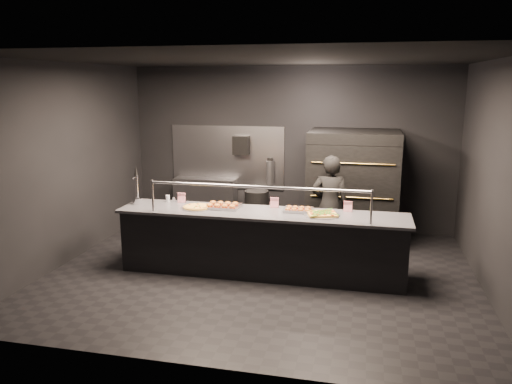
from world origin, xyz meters
TOP-DOWN VIEW (x-y plane):
  - room at (-0.02, 0.05)m, footprint 6.04×6.00m
  - service_counter at (0.00, -0.00)m, footprint 4.10×0.78m
  - pizza_oven at (1.20, 1.90)m, footprint 1.50×1.23m
  - prep_shelf at (-1.60, 2.32)m, footprint 1.20×0.35m
  - towel_dispenser at (-0.90, 2.39)m, footprint 0.30×0.20m
  - fire_extinguisher at (-0.35, 2.40)m, footprint 0.14×0.14m
  - beer_tap at (-1.91, 0.06)m, footprint 0.15×0.22m
  - round_pizza at (-0.95, 0.00)m, footprint 0.47×0.47m
  - slider_tray_a at (-0.60, 0.10)m, footprint 0.53×0.41m
  - slider_tray_b at (0.50, 0.14)m, footprint 0.40×0.30m
  - square_pizza at (0.85, -0.01)m, footprint 0.49×0.49m
  - condiment_jar at (-1.49, 0.28)m, footprint 0.15×0.06m
  - tent_cards at (0.01, 0.28)m, footprint 2.60×0.04m
  - trash_bin at (-0.55, 2.14)m, footprint 0.45×0.45m
  - worker at (0.88, 1.02)m, footprint 0.62×0.44m

SIDE VIEW (x-z plane):
  - trash_bin at x=-0.55m, z-range 0.00..0.75m
  - prep_shelf at x=-1.60m, z-range 0.00..0.90m
  - service_counter at x=0.00m, z-range -0.22..1.15m
  - worker at x=0.88m, z-range 0.00..1.61m
  - round_pizza at x=-0.95m, z-range 0.92..0.95m
  - square_pizza at x=0.85m, z-range 0.92..0.96m
  - slider_tray_b at x=0.50m, z-range 0.91..0.98m
  - slider_tray_a at x=-0.60m, z-range 0.91..0.99m
  - pizza_oven at x=1.20m, z-range 0.01..1.92m
  - condiment_jar at x=-1.49m, z-range 0.92..1.02m
  - tent_cards at x=0.01m, z-range 0.92..1.07m
  - fire_extinguisher at x=-0.35m, z-range 0.81..1.31m
  - beer_tap at x=-1.91m, z-range 0.79..1.38m
  - room at x=-0.02m, z-range 0.00..3.00m
  - towel_dispenser at x=-0.90m, z-range 1.38..1.73m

